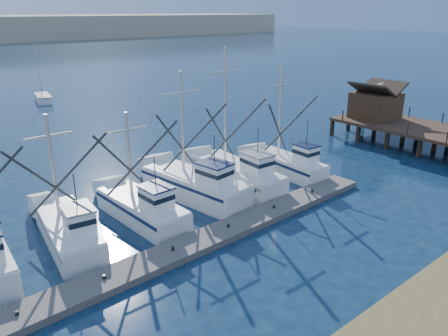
% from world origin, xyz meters
% --- Properties ---
extents(ground, '(500.00, 500.00, 0.00)m').
position_xyz_m(ground, '(0.00, 0.00, 0.00)').
color(ground, '#0B1A34').
rests_on(ground, ground).
extents(floating_dock, '(30.09, 2.93, 0.40)m').
position_xyz_m(floating_dock, '(-6.85, 5.38, 0.20)').
color(floating_dock, '#5E5A54').
rests_on(floating_dock, ground).
extents(timber_pier, '(7.00, 20.00, 8.00)m').
position_xyz_m(timber_pier, '(21.50, 8.46, 2.57)').
color(timber_pier, black).
rests_on(timber_pier, ground).
extents(trawler_fleet, '(28.61, 8.68, 10.08)m').
position_xyz_m(trawler_fleet, '(-6.72, 10.29, 0.95)').
color(trawler_fleet, white).
rests_on(trawler_fleet, ground).
extents(sailboat_near, '(2.78, 5.68, 8.10)m').
position_xyz_m(sailboat_near, '(1.09, 52.89, 0.50)').
color(sailboat_near, white).
rests_on(sailboat_near, ground).
extents(flying_gull, '(1.15, 0.21, 0.21)m').
position_xyz_m(flying_gull, '(16.75, 9.04, 6.30)').
color(flying_gull, white).
rests_on(flying_gull, ground).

